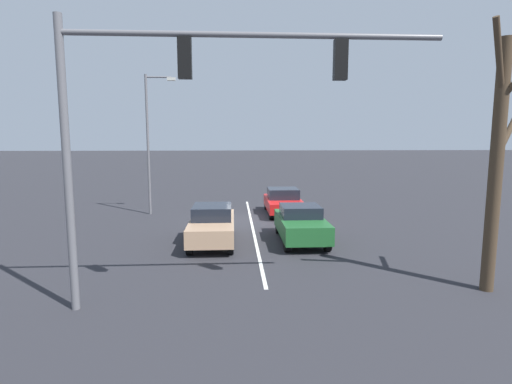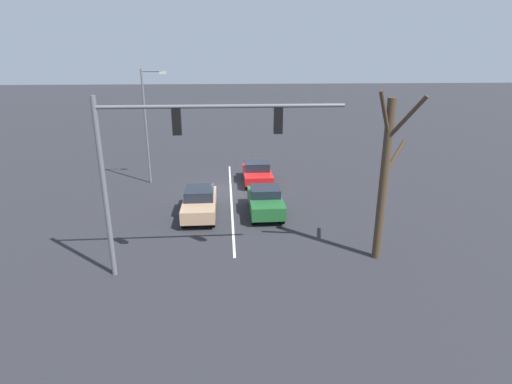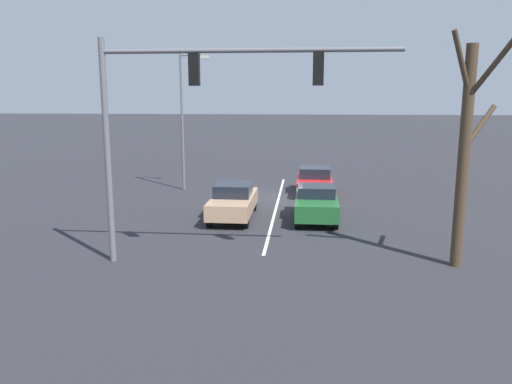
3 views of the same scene
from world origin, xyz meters
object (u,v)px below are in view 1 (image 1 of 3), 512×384
at_px(traffic_signal_gantry, 174,101).
at_px(street_lamp_right_shoulder, 151,135).
at_px(car_tan_midlane_front, 212,224).
at_px(car_red_leftlane_second, 283,201).
at_px(car_darkgreen_leftlane_front, 301,224).
at_px(bare_tree_near, 498,156).

relative_size(traffic_signal_gantry, street_lamp_right_shoulder, 1.19).
height_order(car_tan_midlane_front, traffic_signal_gantry, traffic_signal_gantry).
relative_size(car_tan_midlane_front, car_red_leftlane_second, 1.07).
bearing_deg(car_darkgreen_leftlane_front, street_lamp_right_shoulder, -41.64).
height_order(car_darkgreen_leftlane_front, street_lamp_right_shoulder, street_lamp_right_shoulder).
relative_size(car_darkgreen_leftlane_front, traffic_signal_gantry, 0.44).
height_order(car_darkgreen_leftlane_front, car_red_leftlane_second, car_darkgreen_leftlane_front).
bearing_deg(car_red_leftlane_second, bare_tree_near, 110.37).
height_order(car_darkgreen_leftlane_front, bare_tree_near, bare_tree_near).
distance_m(car_tan_midlane_front, bare_tree_near, 10.24).
height_order(car_red_leftlane_second, bare_tree_near, bare_tree_near).
bearing_deg(street_lamp_right_shoulder, car_red_leftlane_second, 176.56).
distance_m(car_tan_midlane_front, traffic_signal_gantry, 7.60).
bearing_deg(traffic_signal_gantry, street_lamp_right_shoulder, -76.18).
height_order(traffic_signal_gantry, bare_tree_near, bare_tree_near).
distance_m(car_red_leftlane_second, bare_tree_near, 12.84).
bearing_deg(traffic_signal_gantry, car_red_leftlane_second, -108.89).
xyz_separation_m(car_tan_midlane_front, bare_tree_near, (-8.02, 5.63, 2.99)).
height_order(street_lamp_right_shoulder, bare_tree_near, street_lamp_right_shoulder).
distance_m(traffic_signal_gantry, street_lamp_right_shoulder, 13.12).
height_order(car_darkgreen_leftlane_front, traffic_signal_gantry, traffic_signal_gantry).
bearing_deg(car_red_leftlane_second, car_tan_midlane_front, 58.82).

